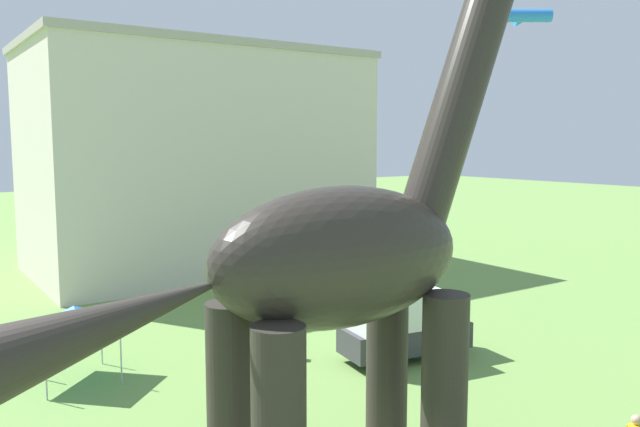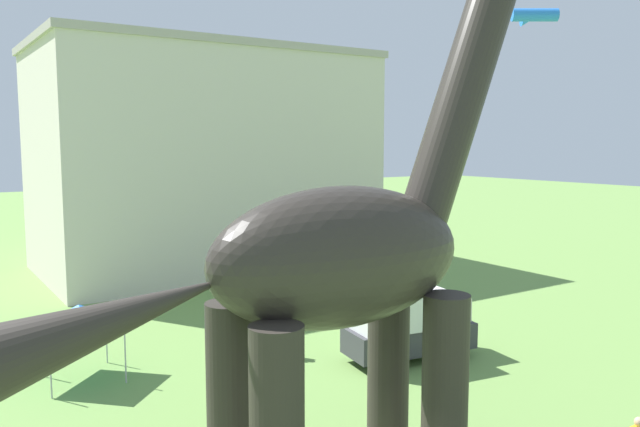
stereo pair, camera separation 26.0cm
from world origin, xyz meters
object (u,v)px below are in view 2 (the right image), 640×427
Objects in this scene: festival_canopy_tent at (79,316)px; kite_near_high at (533,16)px; person_far_spectator at (284,334)px; dinosaur_sculpture at (338,257)px; parked_box_truck at (408,322)px.

kite_near_high is (19.73, -5.18, 12.58)m from festival_canopy_tent.
person_far_spectator is 0.54× the size of festival_canopy_tent.
festival_canopy_tent is at bearing 134.29° from dinosaur_sculpture.
parked_box_truck is at bearing 67.43° from dinosaur_sculpture.
person_far_spectator is 18.62m from kite_near_high.
kite_near_high reaches higher than parked_box_truck.
dinosaur_sculpture reaches higher than person_far_spectator.
dinosaur_sculpture is at bearing -132.14° from parked_box_truck.
parked_box_truck is 13.34m from festival_canopy_tent.
kite_near_high is (7.52, 0.11, 13.48)m from parked_box_truck.
kite_near_high is at bearing -14.71° from festival_canopy_tent.
person_far_spectator is 0.77× the size of kite_near_high.
person_far_spectator is at bearing 165.33° from kite_near_high.
kite_near_high reaches higher than festival_canopy_tent.
dinosaur_sculpture is 13.45m from festival_canopy_tent.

